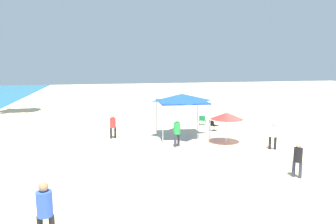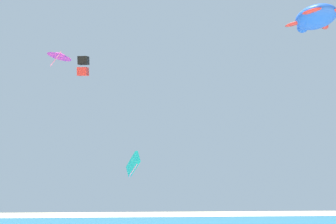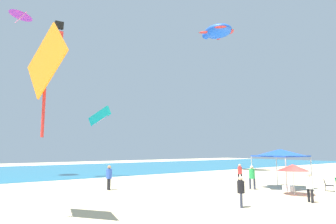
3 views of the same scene
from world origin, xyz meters
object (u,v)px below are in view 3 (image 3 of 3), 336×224
Objects in this scene: canopy_tent at (280,153)px; person_by_tent at (109,175)px; kite_parafoil_teal at (99,116)px; kite_diamond_orange at (46,64)px; folding_chair_near_cooler at (328,184)px; person_watching_sky at (310,185)px; kite_turtle_blue at (217,32)px; beach_umbrella at (293,168)px; person_far_stroller at (241,189)px; person_kite_handler at (252,175)px; kite_box_black at (59,30)px; kite_delta_magenta at (21,14)px; person_near_umbrella at (240,172)px; cooler_box at (288,188)px.

person_by_tent is (-11.00, 7.08, -1.62)m from canopy_tent.
kite_diamond_orange is (-10.05, -17.08, 0.13)m from kite_parafoil_teal.
folding_chair_near_cooler is at bearing -120.37° from kite_diamond_orange.
kite_turtle_blue is (13.12, 18.88, 18.78)m from person_watching_sky.
kite_turtle_blue is 0.97× the size of kite_diamond_orange.
beach_umbrella is 6.18m from person_far_stroller.
person_far_stroller is at bearing -92.24° from person_kite_handler.
kite_turtle_blue reaches higher than kite_box_black.
kite_diamond_orange is (-6.35, -6.52, 5.73)m from person_by_tent.
person_by_tent is at bearing 118.14° from folding_chair_near_cooler.
kite_delta_magenta is (-16.45, 24.95, 17.81)m from folding_chair_near_cooler.
person_kite_handler is (-0.06, 3.23, -0.73)m from beach_umbrella.
person_watching_sky is 27.95m from kite_box_black.
kite_delta_magenta is 24.54m from kite_diamond_orange.
kite_turtle_blue is at bearing 43.18° from folding_chair_near_cooler.
kite_delta_magenta reaches higher than kite_diamond_orange.
person_by_tent is 13.30m from person_watching_sky.
person_by_tent reaches higher than person_near_umbrella.
person_by_tent is at bearing 105.10° from kite_box_black.
kite_delta_magenta reaches higher than person_by_tent.
person_watching_sky reaches higher than cooler_box.
cooler_box is at bearing 144.60° from kite_turtle_blue.
cooler_box is 27.00m from kite_turtle_blue.
canopy_tent is at bearing -114.25° from person_by_tent.
beach_umbrella is 2.47× the size of folding_chair_near_cooler.
person_near_umbrella reaches higher than folding_chair_near_cooler.
kite_delta_magenta is at bearing 100.48° from folding_chair_near_cooler.
person_near_umbrella is 29.36m from kite_delta_magenta.
beach_umbrella is at bearing -134.77° from canopy_tent.
person_near_umbrella is at bearing -97.56° from kite_diamond_orange.
canopy_tent is 4.93m from person_near_umbrella.
beach_umbrella is 0.69× the size of kite_delta_magenta.
person_watching_sky is (4.18, -1.46, 0.05)m from person_far_stroller.
person_kite_handler reaches higher than person_near_umbrella.
cooler_box is at bearing 161.61° from person_watching_sky.
kite_turtle_blue is at bearing 179.97° from kite_box_black.
kite_parafoil_teal reaches higher than person_watching_sky.
folding_chair_near_cooler is at bearing -3.12° from person_near_umbrella.
kite_turtle_blue reaches higher than kite_parafoil_teal.
person_near_umbrella is (-0.53, 7.39, 0.48)m from folding_chair_near_cooler.
cooler_box is at bearing 44.25° from beach_umbrella.
cooler_box is 0.21× the size of kite_delta_magenta.
folding_chair_near_cooler is 7.43m from person_near_umbrella.
kite_parafoil_teal is 0.64× the size of kite_diamond_orange.
person_far_stroller is (-7.27, -1.74, 0.72)m from cooler_box.
kite_diamond_orange reaches higher than cooler_box.
folding_chair_near_cooler is 23.02m from kite_parafoil_teal.
person_far_stroller reaches higher than cooler_box.
folding_chair_near_cooler is at bearing -8.87° from beach_umbrella.
person_kite_handler is 0.86× the size of kite_box_black.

